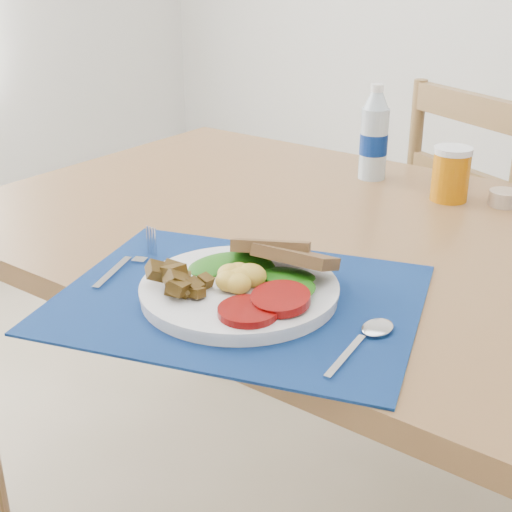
{
  "coord_description": "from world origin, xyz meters",
  "views": [
    {
      "loc": [
        0.59,
        -0.85,
        1.22
      ],
      "look_at": [
        0.03,
        -0.09,
        0.8
      ],
      "focal_mm": 50.0,
      "sensor_mm": 36.0,
      "label": 1
    }
  ],
  "objects": [
    {
      "name": "breakfast_plate",
      "position": [
        0.02,
        -0.13,
        0.77
      ],
      "size": [
        0.28,
        0.28,
        0.07
      ],
      "rotation": [
        0.0,
        0.0,
        0.36
      ],
      "color": "silver",
      "rests_on": "placemat"
    },
    {
      "name": "ramekin",
      "position": [
        0.2,
        0.5,
        0.76
      ],
      "size": [
        0.06,
        0.06,
        0.03
      ],
      "primitive_type": "cylinder",
      "color": "tan",
      "rests_on": "table"
    },
    {
      "name": "juice_glass",
      "position": [
        0.1,
        0.46,
        0.8
      ],
      "size": [
        0.07,
        0.07,
        0.1
      ],
      "primitive_type": "cylinder",
      "color": "#B76404",
      "rests_on": "table"
    },
    {
      "name": "fork",
      "position": [
        -0.18,
        -0.14,
        0.76
      ],
      "size": [
        0.05,
        0.16,
        0.0
      ],
      "rotation": [
        0.0,
        0.0,
        0.37
      ],
      "color": "#B2B5BA",
      "rests_on": "placemat"
    },
    {
      "name": "chair_far",
      "position": [
        0.03,
        0.91,
        0.56
      ],
      "size": [
        0.53,
        0.52,
        1.1
      ],
      "rotation": [
        0.0,
        0.0,
        2.71
      ],
      "color": "brown",
      "rests_on": "ground"
    },
    {
      "name": "water_bottle",
      "position": [
        -0.1,
        0.5,
        0.84
      ],
      "size": [
        0.06,
        0.06,
        0.2
      ],
      "color": "#ADBFCC",
      "rests_on": "table"
    },
    {
      "name": "spoon",
      "position": [
        0.23,
        -0.12,
        0.76
      ],
      "size": [
        0.04,
        0.16,
        0.0
      ],
      "rotation": [
        0.0,
        0.0,
        0.12
      ],
      "color": "#B2B5BA",
      "rests_on": "placemat"
    },
    {
      "name": "placemat",
      "position": [
        0.03,
        -0.13,
        0.75
      ],
      "size": [
        0.6,
        0.53,
        0.0
      ],
      "primitive_type": "cube",
      "rotation": [
        0.0,
        0.0,
        0.31
      ],
      "color": "black",
      "rests_on": "table"
    },
    {
      "name": "table",
      "position": [
        0.0,
        0.2,
        0.67
      ],
      "size": [
        1.4,
        0.9,
        0.75
      ],
      "color": "brown",
      "rests_on": "ground"
    }
  ]
}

